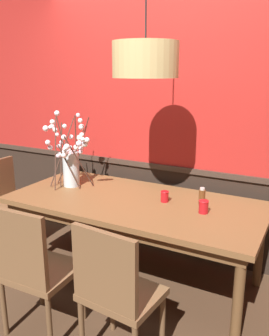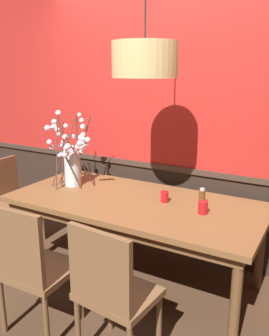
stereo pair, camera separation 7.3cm
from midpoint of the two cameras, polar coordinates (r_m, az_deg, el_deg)
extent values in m
plane|color=#4C3321|center=(3.31, -0.66, -17.20)|extent=(24.00, 24.00, 0.00)
cube|color=#2D2119|center=(3.65, 4.42, -6.45)|extent=(5.18, 0.12, 0.85)
cube|color=#3E2E24|center=(3.50, 4.50, 0.30)|extent=(5.18, 0.14, 0.05)
cube|color=#B2231E|center=(3.39, 4.89, 14.76)|extent=(5.18, 0.12, 1.79)
cube|color=brown|center=(2.98, -0.70, -5.53)|extent=(2.11, 0.99, 0.04)
cube|color=brown|center=(3.00, -0.70, -6.64)|extent=(2.01, 0.88, 0.08)
cylinder|color=brown|center=(3.40, -18.87, -10.47)|extent=(0.07, 0.07, 0.69)
cylinder|color=brown|center=(2.52, 15.33, -19.94)|extent=(0.07, 0.07, 0.69)
cylinder|color=brown|center=(3.94, -10.29, -6.24)|extent=(0.07, 0.07, 0.69)
cylinder|color=brown|center=(3.21, 18.73, -12.04)|extent=(0.07, 0.07, 0.69)
cube|color=brown|center=(3.91, 0.36, -4.63)|extent=(0.42, 0.39, 0.04)
cube|color=brown|center=(3.98, 1.55, -0.78)|extent=(0.40, 0.04, 0.41)
cylinder|color=brown|center=(3.78, 1.65, -9.16)|extent=(0.04, 0.04, 0.42)
cylinder|color=brown|center=(3.94, -3.15, -8.11)|extent=(0.04, 0.04, 0.42)
cylinder|color=brown|center=(4.06, 3.76, -7.42)|extent=(0.04, 0.04, 0.42)
cylinder|color=brown|center=(4.21, -0.80, -6.53)|extent=(0.04, 0.04, 0.42)
cube|color=brown|center=(3.67, 9.16, -5.79)|extent=(0.43, 0.40, 0.04)
cube|color=brown|center=(3.75, 10.11, -1.37)|extent=(0.40, 0.05, 0.45)
cylinder|color=brown|center=(3.58, 10.97, -10.72)|extent=(0.04, 0.04, 0.45)
cylinder|color=brown|center=(3.67, 5.56, -9.78)|extent=(0.04, 0.04, 0.45)
cylinder|color=brown|center=(3.87, 12.27, -8.75)|extent=(0.04, 0.04, 0.45)
cylinder|color=brown|center=(3.95, 7.24, -7.95)|extent=(0.04, 0.04, 0.45)
cube|color=brown|center=(3.91, -19.19, -5.42)|extent=(0.43, 0.41, 0.04)
cylinder|color=brown|center=(3.98, -15.28, -8.36)|extent=(0.04, 0.04, 0.43)
cylinder|color=brown|center=(3.77, -18.96, -10.08)|extent=(0.04, 0.04, 0.43)
cylinder|color=brown|center=(4.23, -18.84, -7.25)|extent=(0.04, 0.04, 0.43)
cube|color=brown|center=(2.64, -15.31, -15.59)|extent=(0.47, 0.45, 0.04)
cube|color=brown|center=(2.39, -18.94, -12.04)|extent=(0.43, 0.05, 0.49)
cylinder|color=brown|center=(2.99, -15.48, -16.84)|extent=(0.04, 0.04, 0.42)
cylinder|color=brown|center=(2.78, -9.04, -19.19)|extent=(0.04, 0.04, 0.42)
cylinder|color=brown|center=(2.78, -20.90, -20.12)|extent=(0.04, 0.04, 0.42)
cylinder|color=brown|center=(2.55, -14.30, -23.17)|extent=(0.04, 0.04, 0.42)
cube|color=brown|center=(2.32, -2.94, -19.48)|extent=(0.49, 0.42, 0.04)
cube|color=brown|center=(2.07, -5.93, -15.90)|extent=(0.44, 0.07, 0.46)
cylinder|color=brown|center=(2.66, -4.38, -20.67)|extent=(0.04, 0.04, 0.43)
cylinder|color=brown|center=(2.48, 3.57, -23.64)|extent=(0.04, 0.04, 0.43)
cylinder|color=brown|center=(2.47, -9.36, -24.16)|extent=(0.04, 0.04, 0.43)
cylinder|color=silver|center=(3.35, -10.72, -0.15)|extent=(0.15, 0.15, 0.32)
cylinder|color=silver|center=(3.38, -10.62, -2.15)|extent=(0.13, 0.13, 0.07)
cylinder|color=#472D23|center=(3.23, -9.46, 0.95)|extent=(0.15, 0.23, 0.49)
sphere|color=white|center=(3.10, -8.73, 4.05)|extent=(0.03, 0.03, 0.03)
sphere|color=white|center=(3.17, -9.24, 2.57)|extent=(0.04, 0.04, 0.04)
sphere|color=white|center=(3.05, -8.28, 4.44)|extent=(0.05, 0.05, 0.05)
sphere|color=white|center=(3.05, -8.95, 4.55)|extent=(0.04, 0.04, 0.04)
sphere|color=white|center=(3.09, -8.59, 3.83)|extent=(0.05, 0.05, 0.05)
sphere|color=white|center=(3.09, -9.52, 3.87)|extent=(0.05, 0.05, 0.05)
cylinder|color=#472D23|center=(3.30, -9.91, 2.72)|extent=(0.07, 0.09, 0.66)
sphere|color=white|center=(3.28, -9.05, 5.24)|extent=(0.04, 0.04, 0.04)
sphere|color=white|center=(3.25, -9.39, 4.77)|extent=(0.06, 0.06, 0.06)
sphere|color=white|center=(3.27, -9.66, 8.34)|extent=(0.04, 0.04, 0.04)
sphere|color=white|center=(3.31, -9.97, 3.27)|extent=(0.05, 0.05, 0.05)
sphere|color=white|center=(3.25, -9.31, 7.48)|extent=(0.04, 0.04, 0.04)
cylinder|color=#472D23|center=(3.25, -11.07, 0.18)|extent=(0.18, 0.09, 0.41)
sphere|color=white|center=(3.13, -11.44, 3.32)|extent=(0.06, 0.06, 0.06)
sphere|color=white|center=(3.18, -11.88, 2.00)|extent=(0.05, 0.05, 0.05)
sphere|color=white|center=(3.13, -11.42, 2.65)|extent=(0.03, 0.03, 0.03)
sphere|color=white|center=(3.11, -11.79, 3.00)|extent=(0.03, 0.03, 0.03)
sphere|color=white|center=(3.16, -11.65, 2.71)|extent=(0.04, 0.04, 0.04)
cylinder|color=#472D23|center=(3.33, -12.25, 2.04)|extent=(0.05, 0.12, 0.58)
sphere|color=white|center=(3.28, -12.88, 5.24)|extent=(0.03, 0.03, 0.03)
sphere|color=white|center=(3.30, -13.64, 7.14)|extent=(0.05, 0.05, 0.05)
sphere|color=white|center=(3.33, -12.73, 1.91)|extent=(0.04, 0.04, 0.04)
cylinder|color=#472D23|center=(3.42, -12.06, 2.55)|extent=(0.07, 0.33, 0.60)
sphere|color=white|center=(3.48, -13.94, 6.34)|extent=(0.04, 0.04, 0.04)
sphere|color=white|center=(3.49, -13.62, 6.44)|extent=(0.05, 0.05, 0.05)
sphere|color=white|center=(3.40, -12.44, 2.08)|extent=(0.05, 0.05, 0.05)
sphere|color=white|center=(3.47, -13.15, 5.94)|extent=(0.05, 0.05, 0.05)
sphere|color=white|center=(3.40, -12.57, 3.44)|extent=(0.04, 0.04, 0.04)
sphere|color=white|center=(3.41, -12.22, 4.04)|extent=(0.04, 0.04, 0.04)
cylinder|color=#472D23|center=(3.42, -10.75, 1.84)|extent=(0.23, 0.17, 0.51)
sphere|color=white|center=(3.45, -10.79, 3.27)|extent=(0.04, 0.04, 0.04)
sphere|color=white|center=(3.43, -11.11, 2.65)|extent=(0.06, 0.06, 0.06)
sphere|color=white|center=(3.43, -10.58, 1.90)|extent=(0.04, 0.04, 0.04)
sphere|color=white|center=(3.45, -10.67, 4.90)|extent=(0.04, 0.04, 0.04)
sphere|color=white|center=(3.43, -10.57, 2.25)|extent=(0.04, 0.04, 0.04)
sphere|color=white|center=(3.41, -11.03, 1.46)|extent=(0.05, 0.05, 0.05)
cylinder|color=#472D23|center=(3.39, -9.34, 2.84)|extent=(0.22, 0.04, 0.63)
sphere|color=white|center=(3.39, -9.08, 6.49)|extent=(0.05, 0.05, 0.05)
sphere|color=white|center=(3.40, -9.10, 3.35)|extent=(0.05, 0.05, 0.05)
sphere|color=white|center=(3.38, -9.27, 3.10)|extent=(0.05, 0.05, 0.05)
cylinder|color=#472D23|center=(3.26, -11.68, 2.65)|extent=(0.14, 0.06, 0.68)
sphere|color=white|center=(3.25, -11.70, 2.49)|extent=(0.05, 0.05, 0.05)
sphere|color=white|center=(3.17, -11.88, 4.82)|extent=(0.05, 0.05, 0.05)
sphere|color=white|center=(3.13, -12.95, 8.53)|extent=(0.05, 0.05, 0.05)
sphere|color=white|center=(3.18, -11.77, 6.55)|extent=(0.04, 0.04, 0.04)
cylinder|color=#472D23|center=(3.33, -13.13, 2.34)|extent=(0.15, 0.23, 0.62)
sphere|color=white|center=(3.29, -14.32, 3.97)|extent=(0.05, 0.05, 0.05)
sphere|color=white|center=(3.34, -13.92, 3.20)|extent=(0.05, 0.05, 0.05)
sphere|color=white|center=(3.32, -14.63, 6.13)|extent=(0.05, 0.05, 0.05)
cylinder|color=red|center=(2.93, 4.13, -4.57)|extent=(0.06, 0.06, 0.09)
torus|color=red|center=(2.92, 4.14, -3.81)|extent=(0.07, 0.07, 0.01)
cylinder|color=silver|center=(2.93, 4.12, -4.81)|extent=(0.05, 0.05, 0.05)
cylinder|color=red|center=(2.74, 10.22, -6.12)|extent=(0.07, 0.07, 0.10)
torus|color=red|center=(2.72, 10.27, -5.23)|extent=(0.08, 0.08, 0.01)
cylinder|color=silver|center=(2.75, 10.21, -6.41)|extent=(0.05, 0.05, 0.05)
cylinder|color=brown|center=(2.90, 10.01, -4.62)|extent=(0.05, 0.05, 0.12)
cylinder|color=beige|center=(2.88, 10.08, -3.30)|extent=(0.04, 0.04, 0.02)
cylinder|color=tan|center=(2.65, 0.95, 16.93)|extent=(0.48, 0.48, 0.25)
sphere|color=#F9EAB7|center=(2.65, 0.94, 16.11)|extent=(0.14, 0.14, 0.14)
camera|label=1|loc=(0.04, -90.72, -0.20)|focal=38.15mm
camera|label=2|loc=(0.04, 89.28, 0.20)|focal=38.15mm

